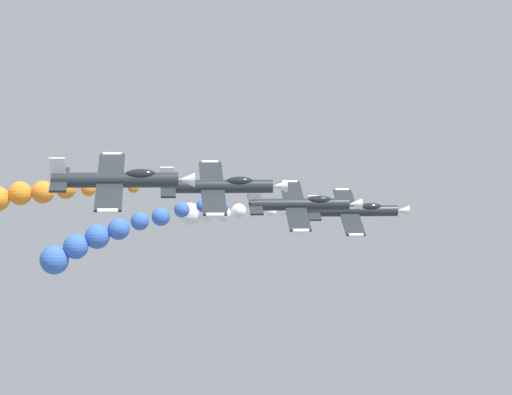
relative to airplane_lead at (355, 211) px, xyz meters
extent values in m
cylinder|color=#23282D|center=(-0.01, -0.18, -0.03)|extent=(1.47, 9.00, 1.47)
cone|color=white|center=(-0.01, 4.92, -0.03)|extent=(1.40, 1.20, 1.40)
cube|color=#23282D|center=(-0.06, -0.58, -0.12)|extent=(8.37, 1.90, 4.16)
cylinder|color=white|center=(-4.20, -0.58, 1.88)|extent=(0.48, 1.40, 0.48)
cylinder|color=white|center=(4.09, -0.58, -2.11)|extent=(0.48, 1.40, 0.48)
cube|color=#23282D|center=(0.01, -4.18, 0.02)|extent=(3.50, 1.20, 1.81)
cube|color=white|center=(0.41, -4.28, 0.84)|extent=(0.82, 1.10, 1.50)
ellipsoid|color=black|center=(0.20, 1.62, 0.42)|extent=(1.02, 2.20, 0.98)
sphere|color=white|center=(-0.02, -6.78, -0.10)|extent=(0.90, 0.90, 0.90)
sphere|color=white|center=(-0.09, -8.39, -0.04)|extent=(1.13, 1.13, 1.13)
sphere|color=white|center=(-0.05, -10.00, 0.03)|extent=(1.31, 1.31, 1.31)
sphere|color=white|center=(-0.18, -11.60, 0.05)|extent=(1.46, 1.46, 1.46)
sphere|color=white|center=(-0.24, -13.21, -0.24)|extent=(1.64, 1.64, 1.64)
sphere|color=white|center=(-0.18, -14.82, -0.03)|extent=(1.94, 1.94, 1.94)
sphere|color=white|center=(-0.44, -16.42, -0.26)|extent=(2.26, 2.26, 2.26)
cylinder|color=#23282D|center=(10.13, -6.86, 1.23)|extent=(1.46, 9.00, 1.46)
cone|color=white|center=(10.13, -1.76, 1.23)|extent=(1.39, 1.20, 1.39)
cube|color=#23282D|center=(10.09, -7.26, 1.14)|extent=(8.40, 1.90, 4.08)
cylinder|color=white|center=(5.93, -7.26, 3.10)|extent=(0.48, 1.40, 0.48)
cylinder|color=white|center=(14.25, -7.26, -0.82)|extent=(0.48, 1.40, 0.48)
cube|color=#23282D|center=(10.15, -10.86, 1.27)|extent=(3.52, 1.20, 1.78)
cube|color=white|center=(10.54, -10.96, 2.10)|extent=(0.81, 1.10, 1.51)
ellipsoid|color=black|center=(10.34, -5.06, 1.68)|extent=(1.02, 2.20, 0.97)
sphere|color=blue|center=(10.22, -13.73, 1.02)|extent=(0.91, 0.91, 0.91)
sphere|color=blue|center=(10.13, -15.60, 1.16)|extent=(1.17, 1.17, 1.17)
sphere|color=blue|center=(10.29, -17.48, 0.84)|extent=(1.40, 1.40, 1.40)
sphere|color=blue|center=(10.26, -19.35, 0.20)|extent=(1.65, 1.65, 1.65)
sphere|color=blue|center=(10.42, -21.22, -0.17)|extent=(1.64, 1.64, 1.64)
sphere|color=blue|center=(10.53, -23.09, -0.84)|extent=(1.96, 1.96, 1.96)
sphere|color=blue|center=(10.63, -24.97, -1.50)|extent=(2.20, 2.20, 2.20)
sphere|color=blue|center=(10.98, -26.84, -2.33)|extent=(2.24, 2.24, 2.24)
sphere|color=blue|center=(11.12, -28.71, -3.49)|extent=(2.57, 2.57, 2.57)
cylinder|color=#23282D|center=(19.52, -14.79, 3.27)|extent=(1.46, 9.00, 1.46)
cone|color=white|center=(19.52, -9.69, 3.27)|extent=(1.39, 1.20, 1.39)
cube|color=#23282D|center=(19.48, -15.19, 3.18)|extent=(8.40, 1.90, 4.08)
cylinder|color=white|center=(15.32, -15.19, 5.14)|extent=(0.48, 1.40, 0.48)
cylinder|color=white|center=(23.64, -15.19, 1.22)|extent=(0.48, 1.40, 0.48)
cube|color=#23282D|center=(19.54, -18.79, 3.32)|extent=(3.51, 1.20, 1.78)
cube|color=white|center=(19.93, -18.89, 4.15)|extent=(0.81, 1.10, 1.51)
ellipsoid|color=black|center=(19.73, -12.99, 3.72)|extent=(1.02, 2.20, 0.97)
sphere|color=orange|center=(19.53, -21.58, 3.26)|extent=(0.96, 0.96, 0.96)
sphere|color=orange|center=(19.46, -23.37, 3.22)|extent=(1.08, 1.08, 1.08)
sphere|color=orange|center=(19.74, -25.15, 3.15)|extent=(1.22, 1.22, 1.22)
sphere|color=orange|center=(19.76, -26.94, 3.11)|extent=(1.58, 1.58, 1.58)
sphere|color=orange|center=(20.07, -28.73, 2.90)|extent=(1.83, 1.83, 1.83)
sphere|color=orange|center=(20.06, -30.52, 2.81)|extent=(1.91, 1.91, 1.91)
cylinder|color=#23282D|center=(29.10, -22.63, 4.15)|extent=(1.45, 9.00, 1.45)
cone|color=white|center=(29.10, -17.53, 4.15)|extent=(1.38, 1.20, 1.38)
cube|color=#23282D|center=(29.06, -23.03, 4.06)|extent=(8.47, 1.90, 3.92)
cylinder|color=white|center=(24.86, -23.03, 5.94)|extent=(0.48, 1.40, 0.48)
cylinder|color=white|center=(33.26, -23.03, 2.18)|extent=(0.48, 1.40, 0.48)
cube|color=#23282D|center=(29.12, -26.63, 4.20)|extent=(3.54, 1.20, 1.71)
cube|color=white|center=(29.50, -26.73, 5.03)|extent=(0.78, 1.10, 1.52)
ellipsoid|color=black|center=(29.31, -20.83, 4.60)|extent=(1.02, 2.20, 0.97)
camera|label=1|loc=(109.47, -19.62, 6.95)|focal=77.97mm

